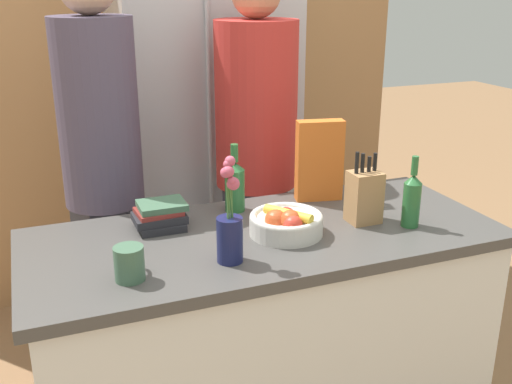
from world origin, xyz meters
TOP-DOWN VIEW (x-y plane):
  - kitchen_island at (0.00, 0.00)m, footprint 1.64×0.69m
  - back_wall_wood at (0.00, 1.56)m, footprint 2.84×0.12m
  - refrigerator at (0.14, 1.20)m, footprint 0.87×0.63m
  - fruit_bowl at (0.06, -0.05)m, footprint 0.25×0.25m
  - knife_block at (0.37, -0.03)m, footprint 0.11×0.09m
  - flower_vase at (-0.19, -0.17)m, footprint 0.08×0.08m
  - cereal_box at (0.32, 0.24)m, footprint 0.19×0.10m
  - coffee_mug at (-0.50, -0.17)m, footprint 0.09×0.12m
  - book_stack at (-0.33, 0.17)m, footprint 0.18×0.15m
  - bottle_oil at (-0.03, 0.24)m, footprint 0.08×0.08m
  - bottle_vinegar at (0.50, -0.13)m, footprint 0.06×0.06m
  - person_at_sink at (-0.46, 0.60)m, footprint 0.31×0.31m
  - person_in_blue at (0.22, 0.64)m, footprint 0.36×0.36m

SIDE VIEW (x-z plane):
  - kitchen_island at x=0.00m, z-range 0.00..0.91m
  - book_stack at x=-0.33m, z-range 0.91..1.00m
  - fruit_bowl at x=0.06m, z-range 0.90..1.01m
  - coffee_mug at x=-0.50m, z-range 0.91..1.01m
  - knife_block at x=0.37m, z-range 0.87..1.14m
  - person_in_blue at x=0.22m, z-range 0.11..1.90m
  - refrigerator at x=0.14m, z-range 0.00..2.02m
  - bottle_vinegar at x=0.50m, z-range 0.88..1.14m
  - bottle_oil at x=-0.03m, z-range 0.88..1.14m
  - flower_vase at x=-0.19m, z-range 0.85..1.19m
  - person_at_sink at x=-0.46m, z-range 0.13..1.95m
  - cereal_box at x=0.32m, z-range 0.91..1.23m
  - back_wall_wood at x=0.00m, z-range 0.00..2.60m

